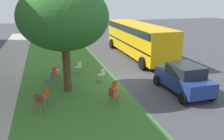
{
  "coord_description": "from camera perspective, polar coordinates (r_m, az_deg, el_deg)",
  "views": [
    {
      "loc": [
        -12.87,
        4.57,
        5.09
      ],
      "look_at": [
        -0.72,
        0.93,
        1.09
      ],
      "focal_mm": 36.73,
      "sensor_mm": 36.0,
      "label": 1
    }
  ],
  "objects": [
    {
      "name": "chair_3",
      "position": [
        12.26,
        0.92,
        -4.4
      ],
      "size": [
        0.58,
        0.58,
        0.88
      ],
      "color": "#C64C1E",
      "rests_on": "ground"
    },
    {
      "name": "chair_7",
      "position": [
        16.15,
        -8.35,
        0.86
      ],
      "size": [
        0.59,
        0.59,
        0.88
      ],
      "color": "beige",
      "rests_on": "ground"
    },
    {
      "name": "ground",
      "position": [
        14.58,
        2.7,
        -2.96
      ],
      "size": [
        80.0,
        80.0,
        0.0
      ],
      "primitive_type": "plane",
      "color": "#424247"
    },
    {
      "name": "chair_6",
      "position": [
        11.4,
        0.23,
        -6.16
      ],
      "size": [
        0.52,
        0.53,
        0.88
      ],
      "color": "#B7332D",
      "rests_on": "ground"
    },
    {
      "name": "chair_1",
      "position": [
        11.14,
        -17.91,
        -7.65
      ],
      "size": [
        0.55,
        0.55,
        0.88
      ],
      "color": "brown",
      "rests_on": "ground"
    },
    {
      "name": "chair_0",
      "position": [
        11.91,
        -16.38,
        -5.83
      ],
      "size": [
        0.56,
        0.56,
        0.88
      ],
      "color": "#C64C1E",
      "rests_on": "ground"
    },
    {
      "name": "chair_2",
      "position": [
        14.42,
        -2.59,
        -1.01
      ],
      "size": [
        0.59,
        0.59,
        0.88
      ],
      "color": "beige",
      "rests_on": "ground"
    },
    {
      "name": "chair_5",
      "position": [
        15.04,
        -13.87,
        -0.73
      ],
      "size": [
        0.59,
        0.59,
        0.88
      ],
      "color": "#C64C1E",
      "rests_on": "ground"
    },
    {
      "name": "grass_verge",
      "position": [
        13.91,
        -9.88,
        -4.23
      ],
      "size": [
        48.0,
        6.0,
        0.01
      ],
      "primitive_type": "cube",
      "color": "#3D752D",
      "rests_on": "ground"
    },
    {
      "name": "chair_4",
      "position": [
        15.88,
        -13.33,
        0.27
      ],
      "size": [
        0.48,
        0.48,
        0.88
      ],
      "color": "beige",
      "rests_on": "ground"
    },
    {
      "name": "chair_8",
      "position": [
        14.0,
        -15.03,
        -2.2
      ],
      "size": [
        0.5,
        0.5,
        0.88
      ],
      "color": "#335184",
      "rests_on": "ground"
    },
    {
      "name": "parked_car",
      "position": [
        13.32,
        17.38,
        -1.97
      ],
      "size": [
        3.7,
        1.92,
        1.65
      ],
      "color": "navy",
      "rests_on": "ground"
    },
    {
      "name": "street_tree",
      "position": [
        12.53,
        -11.94,
        12.69
      ],
      "size": [
        4.78,
        4.78,
        5.91
      ],
      "color": "brown",
      "rests_on": "ground"
    },
    {
      "name": "school_bus",
      "position": [
        20.85,
        6.46,
        8.19
      ],
      "size": [
        10.4,
        2.8,
        2.88
      ],
      "color": "yellow",
      "rests_on": "ground"
    }
  ]
}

